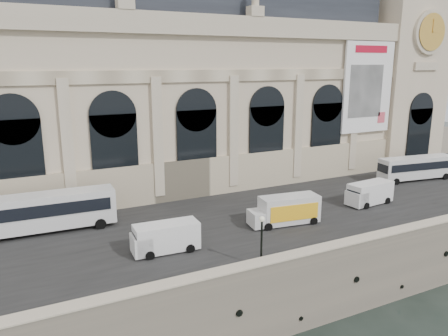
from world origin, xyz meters
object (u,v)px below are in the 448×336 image
object	(u,v)px
bus_left	(45,211)
box_truck	(285,210)
van_b	(163,238)
bus_right	(416,167)
van_c	(368,194)
lamp_left	(261,242)

from	to	relation	value
bus_left	box_truck	size ratio (longest dim) A/B	1.75
van_b	bus_right	bearing A→B (deg)	9.87
box_truck	bus_left	bearing A→B (deg)	158.64
bus_left	bus_right	distance (m)	49.45
van_c	lamp_left	bearing A→B (deg)	-157.26
bus_left	van_b	distance (m)	13.16
van_b	lamp_left	world-z (taller)	lamp_left
van_b	van_c	world-z (taller)	van_c
bus_left	box_truck	world-z (taller)	bus_left
box_truck	lamp_left	size ratio (longest dim) A/B	1.73
lamp_left	van_b	bearing A→B (deg)	133.94
van_c	bus_left	bearing A→B (deg)	167.35
bus_left	box_truck	bearing A→B (deg)	-21.36
box_truck	lamp_left	bearing A→B (deg)	-135.33
bus_right	lamp_left	world-z (taller)	lamp_left
van_c	box_truck	xyz separation A→B (m)	(-12.49, -0.96, 0.15)
bus_left	bus_right	world-z (taller)	bus_left
bus_right	van_b	world-z (taller)	bus_right
van_b	box_truck	size ratio (longest dim) A/B	0.79
bus_left	van_c	bearing A→B (deg)	-12.65
van_b	van_c	distance (m)	26.33
van_c	lamp_left	xyz separation A→B (m)	(-19.99, -8.38, 0.86)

